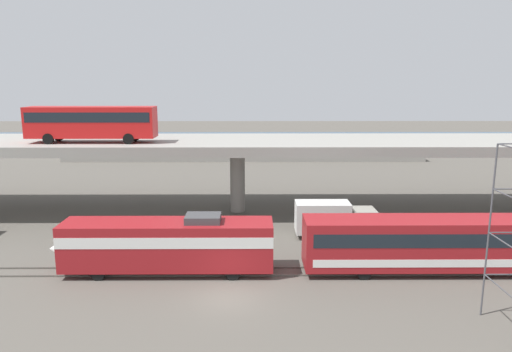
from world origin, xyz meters
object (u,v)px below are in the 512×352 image
parked_car_1 (138,142)px  parked_car_2 (144,143)px  service_truck_east (333,218)px  parked_car_3 (347,142)px  parked_car_0 (249,144)px  train_coach_lead (467,242)px  transit_bus_on_overpass (91,121)px  train_locomotive (158,243)px

parked_car_1 → parked_car_2: bearing=-56.8°
service_truck_east → parked_car_2: size_ratio=1.67×
service_truck_east → parked_car_3: (9.86, 44.93, 0.84)m
service_truck_east → parked_car_3: parked_car_3 is taller
parked_car_0 → parked_car_1: (-19.88, 3.75, -0.00)m
train_coach_lead → parked_car_0: train_coach_lead is taller
transit_bus_on_overpass → parked_car_0: size_ratio=2.82×
transit_bus_on_overpass → parked_car_1: transit_bus_on_overpass is taller
service_truck_east → parked_car_0: size_ratio=1.60×
train_coach_lead → transit_bus_on_overpass: transit_bus_on_overpass is taller
parked_car_0 → parked_car_1: bearing=169.3°
train_locomotive → parked_car_2: train_locomotive is taller
train_locomotive → parked_car_0: train_locomotive is taller
service_truck_east → parked_car_1: (-27.35, 45.41, 0.84)m
parked_car_2 → train_coach_lead: bearing=123.7°
service_truck_east → train_coach_lead: bearing=-43.9°
train_locomotive → parked_car_2: 52.03m
train_coach_lead → transit_bus_on_overpass: size_ratio=1.89×
train_coach_lead → parked_car_2: bearing=-56.3°
parked_car_3 → transit_bus_on_overpass: bearing=-129.5°
parked_car_1 → parked_car_0: bearing=-10.7°
transit_bus_on_overpass → parked_car_2: 37.54m
transit_bus_on_overpass → parked_car_2: bearing=-84.5°
service_truck_east → train_locomotive: bearing=-150.0°
service_truck_east → parked_car_1: size_ratio=1.68×
transit_bus_on_overpass → parked_car_3: 50.78m
parked_car_0 → parked_car_3: 17.63m
transit_bus_on_overpass → parked_car_1: size_ratio=2.97×
train_coach_lead → parked_car_1: (-35.38, 53.16, 0.31)m
parked_car_3 → train_coach_lead: bearing=-92.0°
parked_car_2 → parked_car_1: bearing=-56.8°
parked_car_0 → parked_car_3: bearing=10.7°
train_locomotive → parked_car_3: (23.30, 52.68, 0.29)m
transit_bus_on_overpass → service_truck_east: transit_bus_on_overpass is taller
parked_car_0 → parked_car_3: size_ratio=1.06×
parked_car_0 → parked_car_2: (-18.19, 1.16, -0.00)m
parked_car_1 → transit_bus_on_overpass: bearing=-82.4°
parked_car_2 → parked_car_3: (35.52, 2.11, 0.00)m
train_locomotive → train_coach_lead: (21.48, -0.00, -0.02)m
parked_car_1 → parked_car_3: bearing=-0.7°
train_coach_lead → parked_car_3: size_ratio=5.64×
service_truck_east → parked_car_1: 53.02m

